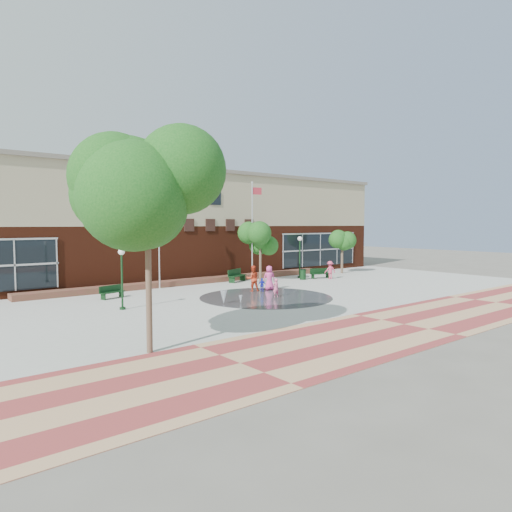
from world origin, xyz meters
TOP-DOWN VIEW (x-y plane):
  - ground at (0.00, 0.00)m, footprint 120.00×120.00m
  - plaza_concrete at (0.00, 4.00)m, footprint 46.00×18.00m
  - paver_band at (0.00, -7.00)m, footprint 46.00×6.00m
  - splash_pad at (0.00, 3.00)m, footprint 8.40×8.40m
  - library_building at (0.00, 17.48)m, footprint 44.40×10.40m
  - flower_bed at (0.00, 11.60)m, footprint 26.00×1.20m
  - flagpole_left at (-3.46, 10.74)m, footprint 0.88×0.42m
  - flagpole_right at (4.03, 9.44)m, footprint 0.99×0.16m
  - lamp_left at (-8.75, 4.74)m, footprint 0.35×0.35m
  - lamp_right at (9.06, 9.25)m, footprint 0.38×0.38m
  - bench_left at (-7.78, 8.70)m, footprint 1.72×0.93m
  - bench_mid at (3.22, 10.47)m, footprint 2.12×1.37m
  - bench_right at (10.12, 7.83)m, footprint 1.81×0.93m
  - trash_can at (8.38, 8.16)m, footprint 0.55×0.55m
  - tree_big_left at (-11.30, -3.91)m, footprint 5.06×5.06m
  - tree_mid at (4.56, 9.12)m, footprint 2.86×2.86m
  - tree_small_right at (14.83, 9.45)m, footprint 2.50×2.50m
  - water_jet_a at (-3.49, 2.66)m, footprint 0.41×0.41m
  - water_jet_b at (-2.65, 2.13)m, footprint 0.22×0.22m
  - child_splash at (0.53, 2.65)m, footprint 0.46×0.32m
  - adult_red at (0.94, 5.52)m, footprint 1.08×0.98m
  - adult_pink at (2.29, 5.36)m, footprint 1.00×0.87m
  - child_blue at (1.23, 4.87)m, footprint 0.58×0.57m
  - person_bench at (10.54, 7.08)m, footprint 1.13×0.89m

SIDE VIEW (x-z plane):
  - ground at x=0.00m, z-range 0.00..0.00m
  - flower_bed at x=0.00m, z-range -0.20..0.20m
  - water_jet_a at x=-3.49m, z-range -0.40..0.40m
  - water_jet_b at x=-2.65m, z-range -0.25..0.25m
  - plaza_concrete at x=0.00m, z-range 0.00..0.01m
  - paver_band at x=0.00m, z-range 0.00..0.01m
  - splash_pad at x=0.00m, z-range 0.00..0.01m
  - bench_left at x=-7.78m, z-range -0.15..0.69m
  - bench_right at x=10.12m, z-range -0.16..0.72m
  - bench_mid at x=3.22m, z-range -0.18..0.85m
  - trash_can at x=8.38m, z-range 0.01..0.90m
  - child_blue at x=1.23m, z-range 0.00..0.99m
  - child_splash at x=0.53m, z-range 0.00..1.21m
  - person_bench at x=10.54m, z-range 0.00..1.54m
  - adult_pink at x=2.29m, z-range 0.00..1.74m
  - adult_red at x=0.94m, z-range 0.00..1.82m
  - lamp_left at x=-8.75m, z-range 0.41..3.76m
  - lamp_right at x=9.06m, z-range 0.44..4.05m
  - tree_small_right at x=14.83m, z-range 0.98..5.26m
  - tree_mid at x=4.56m, z-range 1.10..5.93m
  - flagpole_right at x=4.03m, z-range 0.47..8.50m
  - flagpole_left at x=-3.46m, z-range 0.46..8.52m
  - library_building at x=0.00m, z-range 0.04..9.24m
  - tree_big_left at x=-11.30m, z-range 1.74..9.83m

